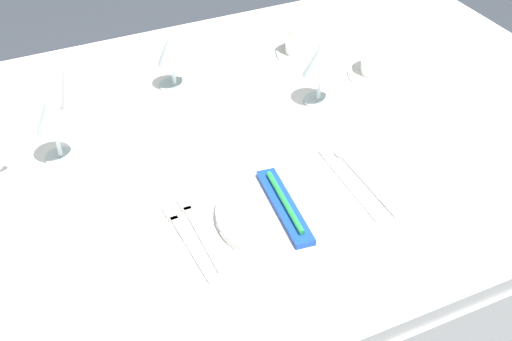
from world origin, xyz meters
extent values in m
cube|color=white|center=(0.00, 0.00, 0.72)|extent=(1.80, 1.10, 0.04)
cube|color=white|center=(0.00, 0.55, 0.61)|extent=(1.80, 0.01, 0.18)
cylinder|color=brown|center=(0.80, 0.45, 0.35)|extent=(0.07, 0.07, 0.70)
cylinder|color=white|center=(0.03, -0.26, 0.75)|extent=(0.25, 0.25, 0.02)
cube|color=blue|center=(0.03, -0.26, 0.76)|extent=(0.06, 0.21, 0.01)
cylinder|color=green|center=(0.03, -0.26, 0.78)|extent=(0.03, 0.17, 0.01)
cube|color=beige|center=(-0.13, -0.25, 0.74)|extent=(0.02, 0.18, 0.00)
cube|color=beige|center=(-0.13, -0.15, 0.74)|extent=(0.02, 0.04, 0.00)
cube|color=beige|center=(-0.16, -0.26, 0.74)|extent=(0.02, 0.18, 0.00)
cube|color=beige|center=(-0.16, -0.16, 0.74)|extent=(0.02, 0.04, 0.00)
cube|color=beige|center=(0.18, -0.25, 0.74)|extent=(0.03, 0.19, 0.00)
cube|color=beige|center=(0.18, -0.14, 0.74)|extent=(0.02, 0.06, 0.00)
cube|color=beige|center=(0.21, -0.25, 0.74)|extent=(0.02, 0.20, 0.00)
ellipsoid|color=beige|center=(0.22, -0.14, 0.74)|extent=(0.03, 0.04, 0.01)
cylinder|color=white|center=(0.46, 0.09, 0.74)|extent=(0.14, 0.14, 0.01)
cylinder|color=white|center=(0.46, 0.09, 0.78)|extent=(0.09, 0.09, 0.06)
torus|color=white|center=(0.50, 0.09, 0.78)|extent=(0.04, 0.01, 0.04)
cylinder|color=white|center=(0.34, 0.26, 0.74)|extent=(0.13, 0.13, 0.01)
cylinder|color=white|center=(0.34, 0.26, 0.78)|extent=(0.08, 0.08, 0.07)
torus|color=white|center=(0.38, 0.26, 0.79)|extent=(0.05, 0.01, 0.05)
cylinder|color=silver|center=(0.00, 0.26, 0.74)|extent=(0.07, 0.07, 0.01)
cylinder|color=silver|center=(0.00, 0.26, 0.77)|extent=(0.01, 0.01, 0.06)
cone|color=silver|center=(0.00, 0.26, 0.84)|extent=(0.07, 0.07, 0.08)
cylinder|color=silver|center=(-0.30, 0.09, 0.74)|extent=(0.06, 0.06, 0.01)
cylinder|color=silver|center=(-0.30, 0.09, 0.78)|extent=(0.01, 0.01, 0.07)
cone|color=silver|center=(-0.30, 0.09, 0.85)|extent=(0.08, 0.08, 0.07)
cylinder|color=silver|center=(0.27, 0.06, 0.74)|extent=(0.07, 0.07, 0.01)
cylinder|color=silver|center=(0.27, 0.06, 0.78)|extent=(0.01, 0.01, 0.06)
cone|color=silver|center=(0.27, 0.06, 0.85)|extent=(0.08, 0.08, 0.08)
cone|color=white|center=(-0.24, 0.22, 0.82)|extent=(0.06, 0.06, 0.17)
camera|label=1|loc=(-0.41, -1.06, 1.57)|focal=47.77mm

